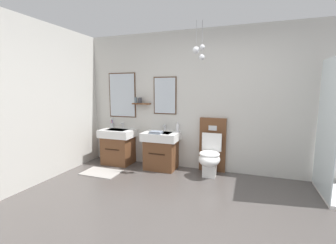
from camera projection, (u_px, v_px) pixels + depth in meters
The scene contains 12 objects.
ground_plane at pixel (188, 233), 2.52m from camera, with size 6.62×5.32×0.10m, color #4C4744.
wall_back at pixel (215, 101), 4.20m from camera, with size 5.42×0.65×2.60m.
wall_left at pixel (6, 105), 3.21m from camera, with size 0.12×4.12×2.60m, color beige.
bath_mat at pixel (101, 172), 4.19m from camera, with size 0.68×0.44×0.01m, color #9E9993.
vanity_sink_left at pixel (118, 145), 4.70m from camera, with size 0.67×0.51×0.71m.
tap_on_left_sink at pixel (123, 125), 4.82m from camera, with size 0.03×0.13×0.11m.
vanity_sink_right at pixel (161, 149), 4.39m from camera, with size 0.67×0.51×0.71m.
tap_on_right_sink at pixel (165, 127), 4.51m from camera, with size 0.03×0.13×0.11m.
toilet at pixel (211, 154), 4.09m from camera, with size 0.48×0.62×1.00m.
toothbrush_cup at pixel (112, 125), 4.90m from camera, with size 0.07×0.07×0.21m.
soap_dispenser at pixel (177, 127), 4.42m from camera, with size 0.06×0.06×0.18m.
folded_hand_towel at pixel (156, 132), 4.21m from camera, with size 0.22×0.16×0.04m, color gray.
Camera 1 is at (0.57, -2.26, 1.51)m, focal length 24.47 mm.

